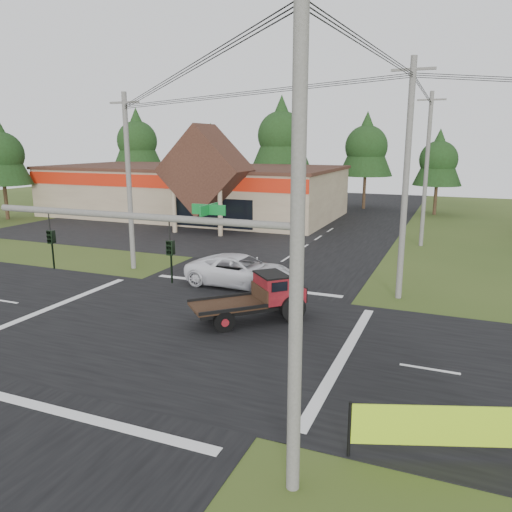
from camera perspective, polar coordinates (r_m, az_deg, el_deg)
The scene contains 19 objects.
ground at distance 21.36m, azimuth -8.88°, elevation -8.29°, with size 120.00×120.00×0.00m, color #33491A.
road_ns at distance 21.35m, azimuth -8.88°, elevation -8.27°, with size 12.00×120.00×0.02m, color black.
road_ew at distance 21.35m, azimuth -8.88°, elevation -8.26°, with size 120.00×12.00×0.02m, color black.
parking_apron at distance 44.17m, azimuth -11.78°, elevation 2.65°, with size 28.00×14.00×0.02m, color black.
cvs_building at distance 53.61m, azimuth -7.10°, elevation 7.57°, with size 30.40×18.20×9.19m.
traffic_signal_mast at distance 11.03m, azimuth -3.77°, elevation -4.20°, with size 8.12×0.24×7.00m.
utility_pole_nr at distance 10.12m, azimuth 4.72°, elevation 1.31°, with size 2.00×0.30×11.00m.
utility_pole_nw at distance 31.14m, azimuth -14.33°, elevation 8.31°, with size 2.00×0.30×10.50m.
utility_pole_ne at distance 25.14m, azimuth 16.76°, elevation 8.31°, with size 2.00×0.30×11.50m.
utility_pole_n at distance 39.08m, azimuth 18.90°, elevation 9.39°, with size 2.00×0.30×11.20m.
tree_row_a at distance 69.88m, azimuth -13.45°, elevation 12.87°, with size 6.72×6.72×12.12m.
tree_row_b at distance 66.38m, azimuth -5.15°, elevation 12.02°, with size 5.60×5.60×10.10m.
tree_row_c at distance 61.48m, azimuth 2.92°, elevation 13.86°, with size 7.28×7.28×13.13m.
tree_row_d at distance 59.88m, azimuth 12.51°, elevation 12.32°, with size 6.16×6.16×11.11m.
tree_row_e at distance 57.04m, azimuth 20.15°, elevation 10.49°, with size 5.04×5.04×9.09m.
tree_side_w at distance 56.31m, azimuth -27.17°, elevation 10.53°, with size 5.60×5.60×10.10m.
antique_flatbed_truck at distance 21.67m, azimuth -0.67°, elevation -4.86°, with size 1.92×5.03×2.10m, color #520B13, non-canonical shape.
roadside_banner at distance 13.66m, azimuth 20.04°, elevation -18.35°, with size 4.39×0.13×1.50m, color #9DCB1B, non-canonical shape.
white_pickup at distance 27.09m, azimuth -1.75°, elevation -1.71°, with size 2.77×6.01×1.67m, color white.
Camera 1 is at (10.48, -16.96, 7.66)m, focal length 35.00 mm.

